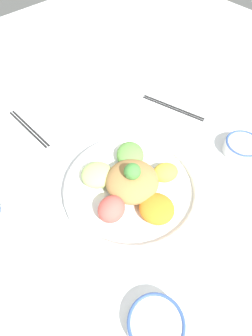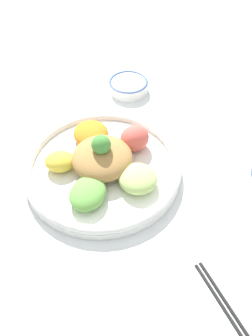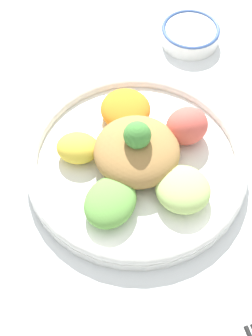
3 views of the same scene
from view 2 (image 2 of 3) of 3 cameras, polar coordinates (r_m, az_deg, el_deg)
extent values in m
plane|color=white|center=(0.81, -3.80, 0.96)|extent=(2.40, 2.40, 0.00)
cylinder|color=white|center=(0.78, -4.02, -0.19)|extent=(0.37, 0.37, 0.02)
torus|color=white|center=(0.77, -4.08, 0.54)|extent=(0.37, 0.37, 0.02)
ellipsoid|color=orange|center=(0.83, -6.15, 6.01)|extent=(0.09, 0.10, 0.04)
ellipsoid|color=yellow|center=(0.77, -11.40, 1.15)|extent=(0.09, 0.08, 0.04)
ellipsoid|color=#6BAD4C|center=(0.71, -6.69, -4.38)|extent=(0.12, 0.12, 0.04)
ellipsoid|color=#B7DB7A|center=(0.72, 2.06, -1.85)|extent=(0.12, 0.12, 0.04)
ellipsoid|color=#E55B51|center=(0.79, 1.60, 5.05)|extent=(0.09, 0.08, 0.06)
ellipsoid|color=#AD7F47|center=(0.76, -4.18, 1.78)|extent=(0.14, 0.14, 0.06)
sphere|color=#478E3D|center=(0.72, -4.37, 4.09)|extent=(0.04, 0.04, 0.04)
cylinder|color=white|center=(1.02, 0.44, 14.04)|extent=(0.12, 0.12, 0.03)
torus|color=#38569E|center=(1.01, 0.44, 14.72)|extent=(0.12, 0.12, 0.01)
cylinder|color=#DBB251|center=(1.02, 0.44, 14.59)|extent=(0.10, 0.10, 0.00)
cylinder|color=black|center=(0.65, 18.55, -23.27)|extent=(0.01, 0.22, 0.01)
cylinder|color=black|center=(0.65, 17.81, -23.72)|extent=(0.01, 0.22, 0.01)
cube|color=white|center=(0.97, 20.10, 7.33)|extent=(0.02, 0.08, 0.01)
camera|label=1|loc=(0.90, 9.56, 52.55)|focal=30.00mm
camera|label=3|loc=(0.10, -67.96, 87.89)|focal=50.00mm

